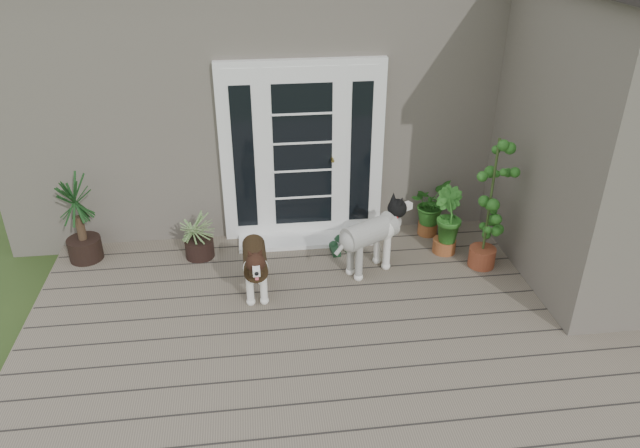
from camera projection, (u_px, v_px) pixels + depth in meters
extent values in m
cube|color=#6B5B4C|center=(348.00, 352.00, 5.57)|extent=(6.20, 4.60, 0.12)
cube|color=#665E54|center=(302.00, 76.00, 8.57)|extent=(7.40, 4.00, 3.10)
cube|color=#665E54|center=(612.00, 146.00, 6.13)|extent=(1.60, 2.40, 3.10)
cube|color=white|center=(302.00, 152.00, 6.93)|extent=(1.90, 0.14, 2.15)
cube|color=white|center=(305.00, 239.00, 7.25)|extent=(1.60, 0.40, 0.05)
imported|color=#245618|center=(429.00, 212.00, 7.28)|extent=(0.66, 0.66, 0.61)
imported|color=#1A5D1F|center=(446.00, 230.00, 6.91)|extent=(0.51, 0.51, 0.59)
imported|color=#175017|center=(509.00, 210.00, 7.42)|extent=(0.39, 0.39, 0.52)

